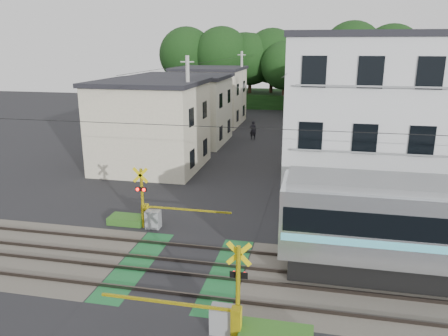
% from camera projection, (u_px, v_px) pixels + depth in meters
% --- Properties ---
extents(ground, '(120.00, 120.00, 0.00)m').
position_uv_depth(ground, '(180.00, 268.00, 17.53)').
color(ground, black).
extents(track_bed, '(120.00, 120.00, 0.14)m').
position_uv_depth(track_bed, '(180.00, 268.00, 17.52)').
color(track_bed, '#47423A').
rests_on(track_bed, ground).
extents(crossing_signal_near, '(4.74, 0.65, 3.09)m').
position_uv_depth(crossing_signal_near, '(224.00, 314.00, 13.38)').
color(crossing_signal_near, yellow).
rests_on(crossing_signal_near, ground).
extents(crossing_signal_far, '(4.74, 0.65, 3.09)m').
position_uv_depth(crossing_signal_far, '(152.00, 214.00, 21.29)').
color(crossing_signal_far, yellow).
rests_on(crossing_signal_far, ground).
extents(apartment_block, '(10.20, 8.36, 9.30)m').
position_uv_depth(apartment_block, '(382.00, 122.00, 23.50)').
color(apartment_block, silver).
rests_on(apartment_block, ground).
extents(houses_row, '(22.07, 31.35, 6.80)m').
position_uv_depth(houses_row, '(265.00, 105.00, 40.99)').
color(houses_row, beige).
rests_on(houses_row, ground).
extents(tree_hill, '(40.00, 12.74, 11.90)m').
position_uv_depth(tree_hill, '(285.00, 63.00, 61.28)').
color(tree_hill, black).
rests_on(tree_hill, ground).
extents(catenary, '(60.00, 5.04, 7.00)m').
position_uv_depth(catenary, '(341.00, 191.00, 15.35)').
color(catenary, '#2D2D33').
rests_on(catenary, ground).
extents(utility_poles, '(7.90, 42.00, 8.00)m').
position_uv_depth(utility_poles, '(247.00, 99.00, 38.28)').
color(utility_poles, '#A5A5A0').
rests_on(utility_poles, ground).
extents(pedestrian, '(0.76, 0.63, 1.77)m').
position_uv_depth(pedestrian, '(253.00, 130.00, 41.20)').
color(pedestrian, black).
rests_on(pedestrian, ground).
extents(weed_patches, '(10.25, 8.80, 0.40)m').
position_uv_depth(weed_patches, '(222.00, 270.00, 17.04)').
color(weed_patches, '#2D5E1E').
rests_on(weed_patches, ground).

